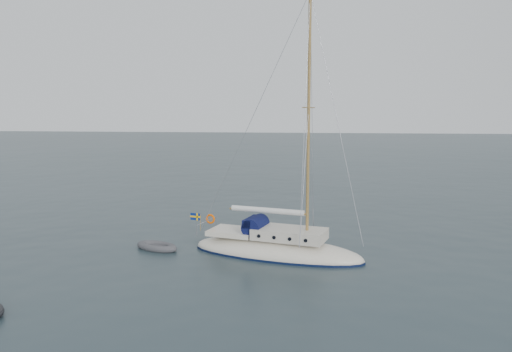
# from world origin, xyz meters

# --- Properties ---
(ground) EXTENTS (300.00, 300.00, 0.00)m
(ground) POSITION_xyz_m (0.00, 0.00, 0.00)
(ground) COLOR black
(ground) RESTS_ON ground
(sailboat) EXTENTS (10.09, 3.02, 14.38)m
(sailboat) POSITION_xyz_m (-0.44, 1.07, 1.09)
(sailboat) COLOR beige
(sailboat) RESTS_ON ground
(dinghy) EXTENTS (2.70, 1.22, 0.39)m
(dinghy) POSITION_xyz_m (-7.28, 1.36, 0.17)
(dinghy) COLOR #46454A
(dinghy) RESTS_ON ground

